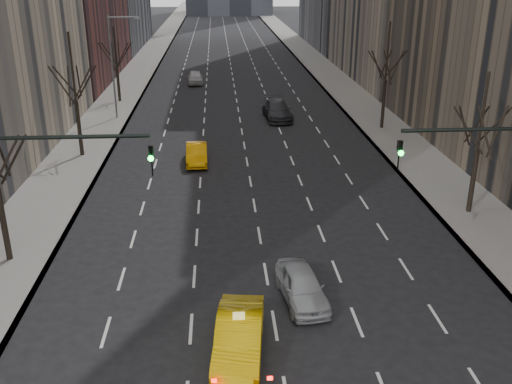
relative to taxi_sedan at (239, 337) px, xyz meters
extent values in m
cube|color=slate|center=(-10.80, 59.71, -0.69)|extent=(4.50, 320.00, 0.15)
cube|color=slate|center=(13.70, 59.71, -0.69)|extent=(4.50, 320.00, 0.15)
cylinder|color=black|center=(-10.55, 7.71, 1.17)|extent=(0.28, 0.28, 3.57)
cylinder|color=black|center=(-10.40, 8.56, 4.18)|extent=(0.42, 1.80, 2.52)
cylinder|color=black|center=(-9.74, 8.01, 4.18)|extent=(1.74, 0.72, 2.52)
cylinder|color=black|center=(-9.89, 7.16, 4.18)|extent=(1.46, 1.25, 2.52)
cylinder|color=black|center=(-10.55, 23.71, 1.38)|extent=(0.28, 0.28, 3.99)
cylinder|color=black|center=(-10.55, 23.71, 5.75)|extent=(0.16, 0.16, 4.75)
cylinder|color=black|center=(-10.40, 24.56, 4.60)|extent=(0.42, 1.80, 2.52)
cylinder|color=black|center=(-9.74, 24.01, 4.60)|extent=(1.74, 0.72, 2.52)
cylinder|color=black|center=(-9.89, 23.16, 4.60)|extent=(1.46, 1.25, 2.52)
cylinder|color=black|center=(-10.70, 22.87, 4.60)|extent=(0.42, 1.80, 2.52)
cylinder|color=black|center=(-11.36, 23.42, 4.60)|extent=(1.74, 0.72, 2.52)
cylinder|color=black|center=(-11.21, 24.27, 4.60)|extent=(1.46, 1.25, 2.52)
cylinder|color=black|center=(-10.55, 41.71, 1.06)|extent=(0.28, 0.28, 3.36)
cylinder|color=black|center=(-10.55, 41.71, 4.74)|extent=(0.16, 0.16, 4.00)
cylinder|color=black|center=(-10.40, 42.56, 3.97)|extent=(0.42, 1.80, 2.52)
cylinder|color=black|center=(-9.74, 42.01, 3.97)|extent=(1.74, 0.72, 2.52)
cylinder|color=black|center=(-9.89, 41.16, 3.97)|extent=(1.46, 1.25, 2.52)
cylinder|color=black|center=(-10.70, 40.87, 3.97)|extent=(0.42, 1.80, 2.52)
cylinder|color=black|center=(-11.36, 41.42, 3.97)|extent=(1.74, 0.72, 2.52)
cylinder|color=black|center=(-11.21, 42.27, 3.97)|extent=(1.46, 1.25, 2.52)
cylinder|color=black|center=(13.45, 11.71, 1.17)|extent=(0.28, 0.28, 3.57)
cylinder|color=black|center=(13.45, 11.71, 5.08)|extent=(0.16, 0.16, 4.25)
cylinder|color=black|center=(13.60, 12.56, 4.18)|extent=(0.42, 1.80, 2.52)
cylinder|color=black|center=(14.26, 12.01, 4.18)|extent=(1.74, 0.72, 2.52)
cylinder|color=black|center=(14.11, 11.16, 4.18)|extent=(1.46, 1.25, 2.52)
cylinder|color=black|center=(13.30, 10.87, 4.18)|extent=(0.42, 1.80, 2.52)
cylinder|color=black|center=(12.64, 11.42, 4.18)|extent=(1.74, 0.72, 2.52)
cylinder|color=black|center=(12.79, 12.27, 4.18)|extent=(1.46, 1.25, 2.52)
cylinder|color=black|center=(13.45, 29.71, 1.38)|extent=(0.28, 0.28, 3.99)
cylinder|color=black|center=(13.45, 29.71, 5.75)|extent=(0.16, 0.16, 4.75)
cylinder|color=black|center=(13.60, 30.56, 4.60)|extent=(0.42, 1.80, 2.52)
cylinder|color=black|center=(14.26, 30.01, 4.60)|extent=(1.74, 0.72, 2.52)
cylinder|color=black|center=(14.11, 29.16, 4.60)|extent=(1.46, 1.25, 2.52)
cylinder|color=black|center=(13.30, 28.87, 4.60)|extent=(0.42, 1.80, 2.52)
cylinder|color=black|center=(12.64, 29.42, 4.60)|extent=(1.74, 0.72, 2.52)
cylinder|color=black|center=(12.79, 30.27, 4.60)|extent=(1.46, 1.25, 2.52)
cylinder|color=black|center=(-6.10, 1.71, 6.98)|extent=(6.50, 0.14, 0.14)
imported|color=black|center=(-2.85, 1.71, 6.08)|extent=(0.18, 0.22, 1.10)
sphere|color=#0CFF33|center=(-2.85, 1.53, 6.23)|extent=(0.20, 0.20, 0.20)
cylinder|color=black|center=(9.00, 1.71, 6.98)|extent=(6.50, 0.14, 0.14)
imported|color=black|center=(5.75, 1.71, 6.08)|extent=(0.18, 0.22, 1.10)
sphere|color=#0CFF33|center=(5.75, 1.53, 6.23)|extent=(0.20, 0.20, 0.20)
cylinder|color=slate|center=(-9.75, 34.71, 3.88)|extent=(0.16, 0.16, 9.00)
cylinder|color=slate|center=(-8.45, 34.71, 8.18)|extent=(2.60, 0.14, 0.14)
cube|color=slate|center=(-7.25, 34.71, 8.08)|extent=(0.50, 0.22, 0.15)
imported|color=#DCAC04|center=(0.00, 0.00, 0.00)|extent=(2.14, 4.81, 1.54)
imported|color=#9DA0A5|center=(2.75, 3.41, -0.08)|extent=(2.13, 4.22, 1.38)
imported|color=orange|center=(-2.11, 21.70, -0.08)|extent=(1.56, 4.19, 1.37)
imported|color=#29292E|center=(4.87, 33.82, 0.05)|extent=(2.61, 5.73, 1.63)
imported|color=#B8B8B8|center=(-3.11, 51.15, -0.02)|extent=(1.96, 4.45, 1.49)
camera|label=1|loc=(-0.56, -16.91, 12.27)|focal=40.00mm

